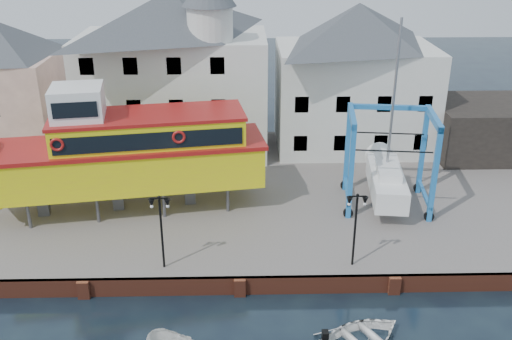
{
  "coord_description": "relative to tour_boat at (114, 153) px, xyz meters",
  "views": [
    {
      "loc": [
        0.26,
        -24.46,
        17.85
      ],
      "look_at": [
        1.0,
        7.0,
        4.0
      ],
      "focal_mm": 40.0,
      "sensor_mm": 36.0,
      "label": 1
    }
  ],
  "objects": [
    {
      "name": "lamp_post_left",
      "position": [
        3.66,
        -6.75,
        -0.63
      ],
      "size": [
        1.12,
        0.32,
        4.2
      ],
      "color": "black",
      "rests_on": "hardstanding"
    },
    {
      "name": "quay_wall",
      "position": [
        7.66,
        -7.84,
        -4.3
      ],
      "size": [
        44.0,
        0.47,
        1.0
      ],
      "color": "brown",
      "rests_on": "ground"
    },
    {
      "name": "building_white_main",
      "position": [
        2.79,
        10.44,
        2.54
      ],
      "size": [
        14.0,
        8.3,
        14.0
      ],
      "color": "white",
      "rests_on": "hardstanding"
    },
    {
      "name": "travel_lift",
      "position": [
        17.07,
        0.91,
        -1.83
      ],
      "size": [
        5.94,
        7.95,
        11.75
      ],
      "rotation": [
        0.0,
        0.0,
        -0.12
      ],
      "color": "#1E68AB",
      "rests_on": "hardstanding"
    },
    {
      "name": "hardstanding",
      "position": [
        7.66,
        3.05,
        -4.3
      ],
      "size": [
        44.0,
        22.0,
        1.0
      ],
      "primitive_type": "cube",
      "color": "#645F5D",
      "rests_on": "ground"
    },
    {
      "name": "tour_boat",
      "position": [
        0.0,
        0.0,
        0.0
      ],
      "size": [
        18.95,
        7.21,
        8.05
      ],
      "rotation": [
        0.0,
        0.0,
        0.16
      ],
      "color": "#59595E",
      "rests_on": "hardstanding"
    },
    {
      "name": "shed_dark",
      "position": [
        26.66,
        9.05,
        -1.8
      ],
      "size": [
        8.0,
        7.0,
        4.0
      ],
      "primitive_type": "cube",
      "color": "black",
      "rests_on": "hardstanding"
    },
    {
      "name": "building_pink",
      "position": [
        -10.34,
        10.05,
        1.35
      ],
      "size": [
        8.0,
        7.0,
        10.3
      ],
      "color": "tan",
      "rests_on": "hardstanding"
    },
    {
      "name": "building_white_right",
      "position": [
        16.66,
        11.05,
        1.8
      ],
      "size": [
        12.0,
        8.0,
        11.2
      ],
      "color": "white",
      "rests_on": "hardstanding"
    },
    {
      "name": "lamp_post_right",
      "position": [
        13.66,
        -6.75,
        -0.63
      ],
      "size": [
        1.12,
        0.32,
        4.2
      ],
      "color": "black",
      "rests_on": "hardstanding"
    },
    {
      "name": "ground",
      "position": [
        7.66,
        -7.95,
        -4.8
      ],
      "size": [
        140.0,
        140.0,
        0.0
      ],
      "primitive_type": "plane",
      "color": "black",
      "rests_on": "ground"
    }
  ]
}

